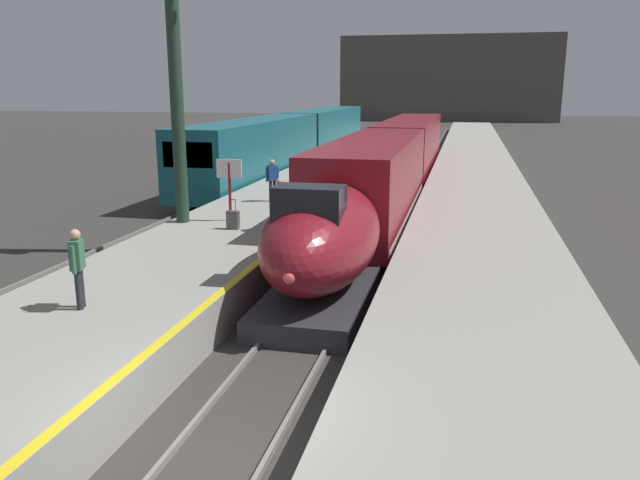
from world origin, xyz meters
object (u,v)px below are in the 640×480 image
Objects in this scene: rolling_suitcase at (233,220)px; regional_train_adjacent at (297,138)px; highspeed_train_main at (392,164)px; passenger_far_waiting at (272,177)px; passenger_near_edge at (280,200)px; passenger_mid_platform at (77,263)px; station_column_mid at (174,50)px; departure_info_board at (229,177)px.

regional_train_adjacent is at bearing 100.04° from rolling_suitcase.
highspeed_train_main is 22.44× the size of passenger_far_waiting.
passenger_near_edge and passenger_mid_platform have the same top height.
station_column_mid is at bearing 101.09° from passenger_mid_platform.
rolling_suitcase is 1.84m from departure_info_board.
passenger_far_waiting is (4.01, -18.95, -0.09)m from regional_train_adjacent.
regional_train_adjacent is 24.75m from passenger_near_edge.
station_column_mid is 5.78m from rolling_suitcase.
passenger_near_edge is 1.70m from rolling_suitcase.
passenger_far_waiting is 1.72× the size of rolling_suitcase.
departure_info_board is (-0.30, -3.98, 0.52)m from passenger_far_waiting.
departure_info_board is (-4.38, -10.31, 0.63)m from highspeed_train_main.
passenger_near_edge reaches higher than rolling_suitcase.
passenger_near_edge is 2.44m from departure_info_board.
highspeed_train_main reaches higher than rolling_suitcase.
station_column_mid reaches higher than highspeed_train_main.
passenger_far_waiting reaches higher than rolling_suitcase.
departure_info_board is at bearing 113.98° from rolling_suitcase.
regional_train_adjacent is 19.37m from passenger_far_waiting.
passenger_mid_platform is 1.00× the size of passenger_far_waiting.
station_column_mid is (2.20, -23.52, 4.58)m from regional_train_adjacent.
regional_train_adjacent reaches higher than departure_info_board.
station_column_mid is 5.58× the size of passenger_far_waiting.
highspeed_train_main reaches higher than departure_info_board.
passenger_mid_platform is 9.19m from departure_info_board.
rolling_suitcase is at bearing 87.09° from passenger_mid_platform.
passenger_far_waiting is at bearing 92.94° from rolling_suitcase.
highspeed_train_main is 15.00m from regional_train_adjacent.
passenger_near_edge is 1.00× the size of passenger_mid_platform.
passenger_far_waiting is 5.31m from rolling_suitcase.
passenger_mid_platform is at bearing -103.59° from passenger_near_edge.
passenger_near_edge is 8.29m from passenger_mid_platform.
station_column_mid is at bearing -158.76° from departure_info_board.
highspeed_train_main is 22.44× the size of passenger_near_edge.
passenger_mid_platform is at bearing -83.10° from regional_train_adjacent.
highspeed_train_main reaches higher than passenger_near_edge.
regional_train_adjacent is 21.66× the size of passenger_near_edge.
regional_train_adjacent is 23.24m from departure_info_board.
passenger_near_edge is 1.72× the size of rolling_suitcase.
departure_info_board is at bearing -80.79° from regional_train_adjacent.
station_column_mid reaches higher than rolling_suitcase.
regional_train_adjacent is (-8.10, 12.62, 0.20)m from highspeed_train_main.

